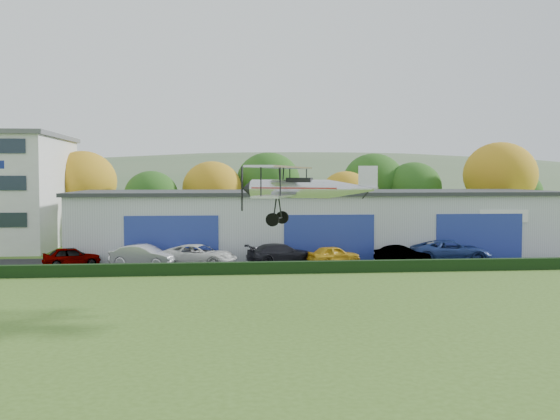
{
  "coord_description": "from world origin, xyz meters",
  "views": [
    {
      "loc": [
        -3.86,
        -26.84,
        6.58
      ],
      "look_at": [
        -0.14,
        9.14,
        4.66
      ],
      "focal_mm": 41.42,
      "sensor_mm": 36.0,
      "label": 1
    }
  ],
  "objects": [
    {
      "name": "car_1",
      "position": [
        -8.86,
        19.97,
        0.85
      ],
      "size": [
        5.14,
        3.38,
        1.6
      ],
      "primitive_type": "imported",
      "rotation": [
        0.0,
        0.0,
        1.19
      ],
      "color": "silver",
      "rests_on": "apron"
    },
    {
      "name": "hedge",
      "position": [
        3.0,
        16.2,
        0.4
      ],
      "size": [
        46.0,
        0.6,
        0.8
      ],
      "primitive_type": "cube",
      "color": "black",
      "rests_on": "ground"
    },
    {
      "name": "car_3",
      "position": [
        1.12,
        20.64,
        0.8
      ],
      "size": [
        5.57,
        3.51,
        1.5
      ],
      "primitive_type": "imported",
      "rotation": [
        0.0,
        0.0,
        1.86
      ],
      "color": "black",
      "rests_on": "apron"
    },
    {
      "name": "car_6",
      "position": [
        14.05,
        20.22,
        0.88
      ],
      "size": [
        6.31,
        3.55,
        1.66
      ],
      "primitive_type": "imported",
      "rotation": [
        0.0,
        0.0,
        1.43
      ],
      "color": "navy",
      "rests_on": "apron"
    },
    {
      "name": "car_4",
      "position": [
        5.03,
        20.2,
        0.72
      ],
      "size": [
        4.23,
        2.63,
        1.34
      ],
      "primitive_type": "imported",
      "rotation": [
        0.0,
        0.0,
        1.86
      ],
      "color": "gold",
      "rests_on": "apron"
    },
    {
      "name": "car_2",
      "position": [
        -4.95,
        19.99,
        0.83
      ],
      "size": [
        6.19,
        4.46,
        1.57
      ],
      "primitive_type": "imported",
      "rotation": [
        0.0,
        0.0,
        1.2
      ],
      "color": "silver",
      "rests_on": "apron"
    },
    {
      "name": "car_5",
      "position": [
        10.08,
        19.7,
        0.72
      ],
      "size": [
        4.25,
        1.98,
        1.35
      ],
      "primitive_type": "imported",
      "rotation": [
        0.0,
        0.0,
        1.43
      ],
      "color": "gray",
      "rests_on": "apron"
    },
    {
      "name": "biplane",
      "position": [
        0.35,
        3.96,
        6.04
      ],
      "size": [
        6.74,
        7.57,
        2.87
      ],
      "rotation": [
        0.0,
        0.0,
        -0.37
      ],
      "color": "silver"
    },
    {
      "name": "ground",
      "position": [
        0.0,
        0.0,
        0.0
      ],
      "size": [
        300.0,
        300.0,
        0.0
      ],
      "primitive_type": "plane",
      "color": "#43621F",
      "rests_on": "ground"
    },
    {
      "name": "hangar",
      "position": [
        5.0,
        27.98,
        2.66
      ],
      "size": [
        40.6,
        12.6,
        5.3
      ],
      "color": "#B2B7BC",
      "rests_on": "ground"
    },
    {
      "name": "tree_belt",
      "position": [
        0.85,
        40.62,
        5.61
      ],
      "size": [
        75.7,
        13.22,
        10.12
      ],
      "color": "#3D2614",
      "rests_on": "ground"
    },
    {
      "name": "apron",
      "position": [
        3.0,
        21.0,
        0.03
      ],
      "size": [
        48.0,
        9.0,
        0.05
      ],
      "primitive_type": "cube",
      "color": "black",
      "rests_on": "ground"
    },
    {
      "name": "distant_hills",
      "position": [
        -4.38,
        140.0,
        -13.05
      ],
      "size": [
        430.0,
        196.0,
        56.0
      ],
      "color": "#4C6642",
      "rests_on": "ground"
    },
    {
      "name": "car_0",
      "position": [
        -14.12,
        20.97,
        0.74
      ],
      "size": [
        4.35,
        2.73,
        1.38
      ],
      "primitive_type": "imported",
      "rotation": [
        0.0,
        0.0,
        1.87
      ],
      "color": "gray",
      "rests_on": "apron"
    }
  ]
}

